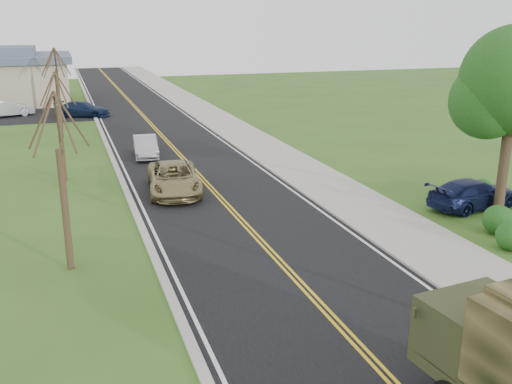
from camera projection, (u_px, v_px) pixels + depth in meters
name	position (u px, v px, depth m)	size (l,w,h in m)	color
road	(147.00, 120.00, 48.97)	(8.00, 120.00, 0.01)	black
curb_right	(194.00, 117.00, 50.23)	(0.30, 120.00, 0.12)	#9E998E
sidewalk_right	(214.00, 116.00, 50.77)	(3.20, 120.00, 0.10)	#9E998E
curb_left	(97.00, 122.00, 47.68)	(0.30, 120.00, 0.10)	#9E998E
bare_tree_a	(64.00, 196.00, 18.85)	(1.93, 2.26, 6.08)	#38281C
bare_tree_b	(61.00, 134.00, 29.78)	(1.83, 2.14, 5.73)	#38281C
bare_tree_c	(59.00, 100.00, 40.58)	(2.04, 2.39, 6.42)	#38281C
bare_tree_d	(58.00, 86.00, 51.52)	(1.88, 2.20, 5.91)	#38281C
suv_champagne	(174.00, 178.00, 28.07)	(2.42, 5.26, 1.46)	#8F8150
sedan_silver	(145.00, 147.00, 35.52)	(1.39, 3.99, 1.31)	#A4A3A8
pickup_navy	(473.00, 194.00, 25.80)	(1.86, 4.56, 1.32)	#10183E
lot_car_silver	(6.00, 109.00, 50.35)	(1.57, 4.51, 1.49)	#BCBDC2
lot_car_navy	(83.00, 109.00, 50.44)	(1.90, 4.68, 1.36)	#101D3C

